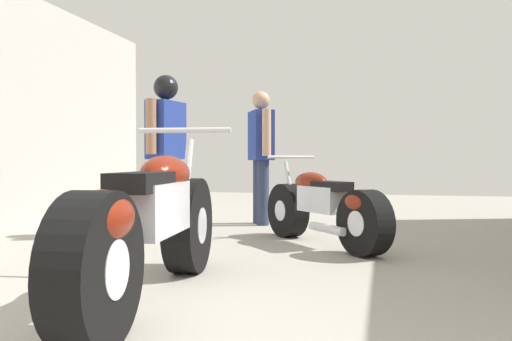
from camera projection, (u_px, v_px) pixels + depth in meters
The scene contains 5 objects.
ground_plane at pixel (278, 257), 4.41m from camera, with size 17.04×17.04×0.00m, color #9E998E.
motorcycle_maroon_cruiser at pixel (150, 226), 3.00m from camera, with size 0.66×2.24×1.05m.
motorcycle_black_naked at pixel (324, 208), 4.99m from camera, with size 1.35×1.52×0.86m.
mechanic_in_blue at pixel (261, 149), 6.69m from camera, with size 0.42×0.65×1.69m.
mechanic_with_helmet at pixel (166, 139), 5.77m from camera, with size 0.32×0.69×1.75m.
Camera 1 is at (0.86, -0.76, 0.81)m, focal length 36.96 mm.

